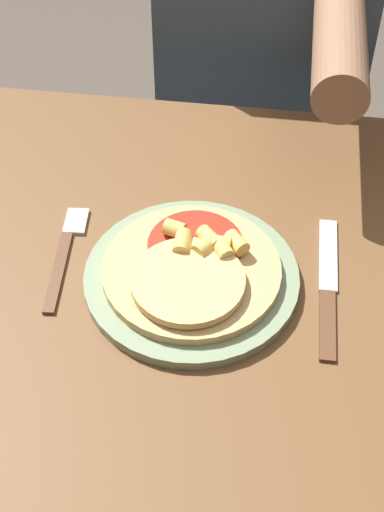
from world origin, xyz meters
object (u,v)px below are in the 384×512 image
at_px(pizza, 193,267).
at_px(fork, 66,250).
at_px(plate, 192,275).
at_px(knife, 328,288).
at_px(person_diner, 264,54).
at_px(dining_table, 197,340).

distance_m(pizza, fork, 0.17).
distance_m(plate, fork, 0.16).
xyz_separation_m(pizza, knife, (0.16, 0.01, -0.02)).
distance_m(fork, person_diner, 0.58).
height_order(dining_table, person_diner, person_diner).
distance_m(knife, person_diner, 0.57).
xyz_separation_m(pizza, person_diner, (0.05, 0.57, -0.05)).
bearing_deg(pizza, plate, 114.40).
bearing_deg(person_diner, dining_table, -94.36).
xyz_separation_m(dining_table, plate, (-0.01, 0.00, 0.12)).
xyz_separation_m(dining_table, knife, (0.15, 0.01, 0.12)).
distance_m(plate, knife, 0.16).
height_order(pizza, fork, pizza).
bearing_deg(person_diner, fork, -111.28).
height_order(dining_table, pizza, pizza).
bearing_deg(knife, pizza, -176.83).
xyz_separation_m(fork, person_diner, (0.21, 0.54, -0.03)).
relative_size(plate, person_diner, 0.21).
bearing_deg(fork, knife, -3.12).
distance_m(fork, knife, 0.32).
relative_size(dining_table, knife, 5.41).
bearing_deg(pizza, dining_table, -11.70).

